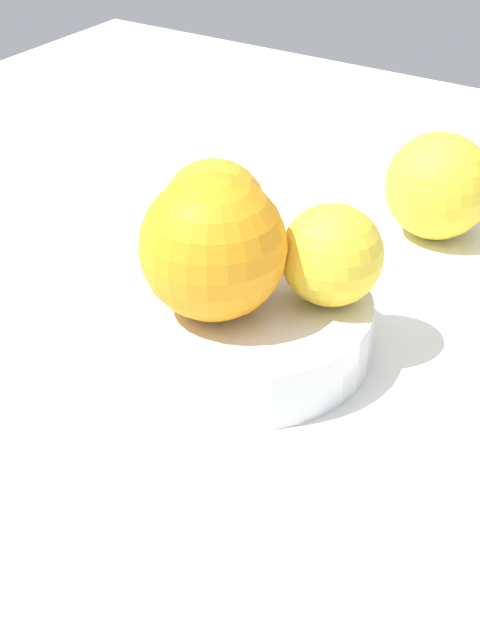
{
  "coord_description": "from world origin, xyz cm",
  "views": [
    {
      "loc": [
        -41.0,
        -26.41,
        34.05
      ],
      "look_at": [
        0.0,
        0.0,
        2.23
      ],
      "focal_mm": 52.57,
      "sensor_mm": 36.0,
      "label": 1
    }
  ],
  "objects_px": {
    "fruit_bowl": "(240,326)",
    "orange_in_bowl_0": "(213,247)",
    "orange_loose_0": "(438,186)",
    "orange_in_bowl_2": "(214,212)",
    "orange_in_bowl_1": "(332,255)"
  },
  "relations": [
    {
      "from": "orange_in_bowl_0",
      "to": "orange_loose_0",
      "type": "xyz_separation_m",
      "value": [
        0.23,
        -0.05,
        -0.04
      ]
    },
    {
      "from": "fruit_bowl",
      "to": "orange_loose_0",
      "type": "xyz_separation_m",
      "value": [
        0.21,
        -0.04,
        0.02
      ]
    },
    {
      "from": "orange_in_bowl_1",
      "to": "orange_in_bowl_2",
      "type": "distance_m",
      "value": 0.09
    },
    {
      "from": "orange_in_bowl_0",
      "to": "orange_loose_0",
      "type": "height_order",
      "value": "orange_in_bowl_0"
    },
    {
      "from": "orange_loose_0",
      "to": "orange_in_bowl_2",
      "type": "bearing_deg",
      "value": 155.15
    },
    {
      "from": "orange_in_bowl_2",
      "to": "orange_loose_0",
      "type": "bearing_deg",
      "value": -24.85
    },
    {
      "from": "orange_in_bowl_1",
      "to": "orange_in_bowl_0",
      "type": "bearing_deg",
      "value": 132.98
    },
    {
      "from": "orange_in_bowl_2",
      "to": "orange_loose_0",
      "type": "relative_size",
      "value": 0.85
    },
    {
      "from": "fruit_bowl",
      "to": "orange_in_bowl_1",
      "type": "distance_m",
      "value": 0.07
    },
    {
      "from": "fruit_bowl",
      "to": "orange_in_bowl_2",
      "type": "height_order",
      "value": "orange_in_bowl_2"
    },
    {
      "from": "fruit_bowl",
      "to": "orange_in_bowl_0",
      "type": "height_order",
      "value": "orange_in_bowl_0"
    },
    {
      "from": "orange_loose_0",
      "to": "orange_in_bowl_0",
      "type": "bearing_deg",
      "value": 168.49
    },
    {
      "from": "fruit_bowl",
      "to": "orange_in_bowl_2",
      "type": "xyz_separation_m",
      "value": [
        0.03,
        0.04,
        0.05
      ]
    },
    {
      "from": "fruit_bowl",
      "to": "orange_in_bowl_0",
      "type": "relative_size",
      "value": 1.89
    },
    {
      "from": "orange_in_bowl_0",
      "to": "orange_in_bowl_1",
      "type": "relative_size",
      "value": 1.39
    }
  ]
}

